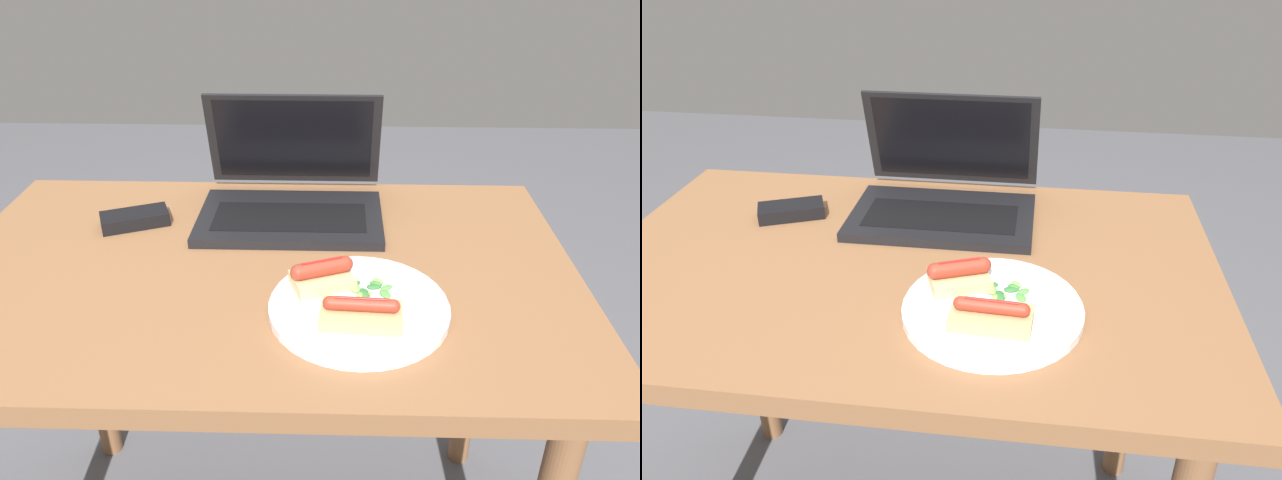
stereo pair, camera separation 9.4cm
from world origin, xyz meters
TOP-DOWN VIEW (x-y plane):
  - desk at (0.00, 0.00)m, footprint 1.09×0.70m
  - laptop at (0.04, 0.20)m, footprint 0.36×0.28m
  - plate at (0.17, -0.14)m, footprint 0.28×0.28m
  - sausage_toast_left at (0.11, -0.09)m, footprint 0.11×0.10m
  - sausage_toast_middle at (0.17, -0.18)m, footprint 0.12×0.07m
  - salad_pile at (0.18, -0.10)m, footprint 0.08×0.06m
  - external_drive at (-0.26, 0.14)m, footprint 0.14×0.10m

SIDE VIEW (x-z plane):
  - desk at x=0.00m, z-range 0.27..1.03m
  - plate at x=0.17m, z-range 0.76..0.78m
  - external_drive at x=-0.26m, z-range 0.76..0.78m
  - salad_pile at x=0.18m, z-range 0.77..0.78m
  - sausage_toast_middle at x=0.17m, z-range 0.76..0.81m
  - sausage_toast_left at x=0.11m, z-range 0.77..0.81m
  - laptop at x=0.04m, z-range 0.69..0.91m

